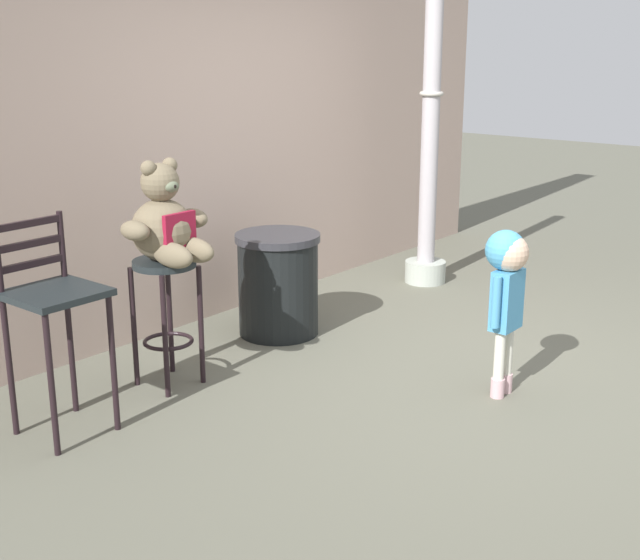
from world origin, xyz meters
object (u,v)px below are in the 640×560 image
at_px(bar_stool_with_teddy, 166,297).
at_px(child_walking, 507,277).
at_px(bar_chair_empty, 53,306).
at_px(trash_bin, 278,284).
at_px(teddy_bear, 166,225).
at_px(lamppost, 429,157).

bearing_deg(bar_stool_with_teddy, child_walking, -55.38).
bearing_deg(bar_stool_with_teddy, bar_chair_empty, -176.73).
xyz_separation_m(bar_stool_with_teddy, child_walking, (1.11, -1.60, 0.17)).
xyz_separation_m(child_walking, bar_chair_empty, (-1.88, 1.56, -0.02)).
relative_size(bar_stool_with_teddy, trash_bin, 1.07).
distance_m(bar_stool_with_teddy, trash_bin, 1.10).
bearing_deg(trash_bin, child_walking, -89.23).
distance_m(teddy_bear, trash_bin, 1.25).
height_order(teddy_bear, bar_chair_empty, teddy_bear).
xyz_separation_m(teddy_bear, bar_chair_empty, (-0.77, -0.02, -0.29)).
distance_m(trash_bin, lamppost, 1.88).
bearing_deg(lamppost, bar_stool_with_teddy, -179.96).
bearing_deg(bar_chair_empty, lamppost, 0.73).
xyz_separation_m(trash_bin, lamppost, (1.75, -0.10, 0.70)).
distance_m(child_walking, trash_bin, 1.74).
relative_size(bar_stool_with_teddy, bar_chair_empty, 0.68).
bearing_deg(child_walking, trash_bin, -145.93).
xyz_separation_m(bar_stool_with_teddy, teddy_bear, (-0.00, -0.03, 0.44)).
height_order(trash_bin, bar_chair_empty, bar_chair_empty).
bearing_deg(lamppost, bar_chair_empty, -179.27).
bearing_deg(bar_stool_with_teddy, lamppost, 0.04).
bearing_deg(bar_chair_empty, trash_bin, 4.41).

